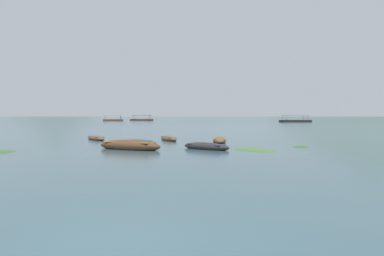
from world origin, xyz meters
TOP-DOWN VIEW (x-y plane):
  - ground_plane at (0.00, 1500.00)m, footprint 6000.00×6000.00m
  - mountain_1 at (-800.01, 2277.67)m, footprint 633.87×633.87m
  - mountain_2 at (295.39, 2364.64)m, footprint 724.57×724.57m
  - mountain_3 at (1189.48, 2183.87)m, footprint 1502.86×1502.86m
  - rowboat_0 at (-6.74, 26.42)m, footprint 2.74×3.79m
  - rowboat_1 at (-0.25, 25.22)m, footprint 2.00×3.41m
  - rowboat_2 at (-2.48, 21.38)m, footprint 3.33×2.16m
  - rowboat_3 at (2.46, 17.00)m, footprint 3.28×3.00m
  - rowboat_7 at (-2.38, 17.03)m, footprint 4.61×3.27m
  - rowboat_8 at (3.87, 22.77)m, footprint 1.27×3.52m
  - ferry_0 at (-17.03, 150.73)m, footprint 9.83×4.88m
  - ferry_1 at (-27.19, 139.41)m, footprint 8.39×4.74m
  - ferry_2 at (38.33, 114.01)m, footprint 10.48×5.76m
  - weed_patch_1 at (5.46, 16.41)m, footprint 3.25×3.33m
  - weed_patch_3 at (9.04, 18.66)m, footprint 1.60×1.69m

SIDE VIEW (x-z plane):
  - ground_plane at x=0.00m, z-range 0.00..0.00m
  - weed_patch_1 at x=5.46m, z-range -0.07..0.07m
  - weed_patch_3 at x=9.04m, z-range -0.07..0.07m
  - rowboat_2 at x=-2.48m, z-range -0.08..0.35m
  - rowboat_0 at x=-6.74m, z-range -0.08..0.37m
  - rowboat_1 at x=-0.25m, z-range -0.09..0.41m
  - rowboat_3 at x=2.46m, z-range -0.10..0.44m
  - rowboat_8 at x=3.87m, z-range -0.10..0.45m
  - rowboat_7 at x=-2.38m, z-range -0.15..0.62m
  - ferry_2 at x=38.33m, z-range -0.82..1.71m
  - ferry_0 at x=-17.03m, z-range -0.82..1.71m
  - ferry_1 at x=-27.19m, z-range -0.82..1.71m
  - mountain_1 at x=-800.01m, z-range 0.00..181.36m
  - mountain_2 at x=295.39m, z-range 0.00..229.59m
  - mountain_3 at x=1189.48m, z-range 0.00..425.42m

